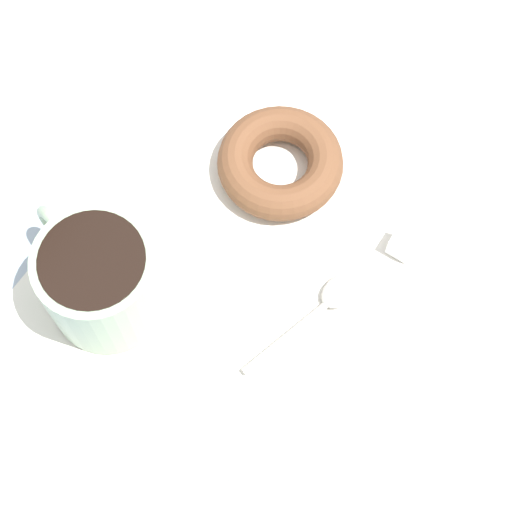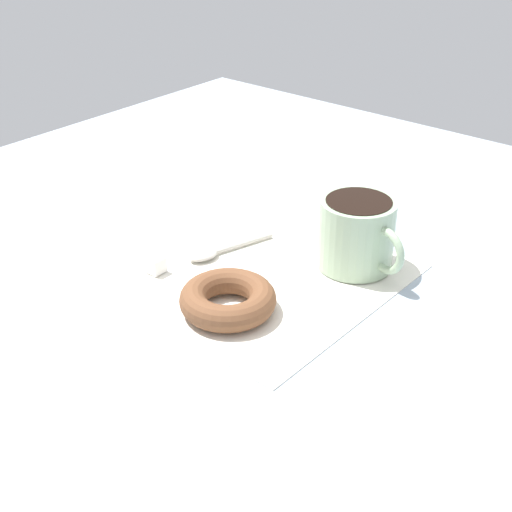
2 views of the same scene
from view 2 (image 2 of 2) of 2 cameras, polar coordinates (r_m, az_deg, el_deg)
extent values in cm
cube|color=#99A8B7|center=(80.05, 0.33, -2.99)|extent=(120.00, 120.00, 2.00)
cube|color=white|center=(81.69, 0.00, -1.31)|extent=(29.64, 29.64, 0.30)
cylinder|color=#9EB793|center=(81.75, 8.04, 1.77)|extent=(8.64, 8.64, 8.10)
cylinder|color=black|center=(80.04, 8.23, 4.21)|extent=(7.44, 7.44, 0.60)
torus|color=#9EB793|center=(78.76, 10.33, 0.43)|extent=(5.48, 2.35, 5.44)
torus|color=brown|center=(74.05, -2.27, -3.47)|extent=(10.15, 10.15, 2.87)
ellipsoid|color=#B7B2A8|center=(84.29, -4.15, 0.13)|extent=(3.34, 4.14, 0.90)
cylinder|color=#B7B2A8|center=(86.69, -1.13, 0.97)|extent=(3.09, 8.55, 0.56)
cube|color=white|center=(81.88, -8.03, -0.69)|extent=(1.82, 1.82, 1.82)
camera|label=1|loc=(0.97, 2.34, 41.31)|focal=60.00mm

